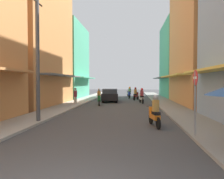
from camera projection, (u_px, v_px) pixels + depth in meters
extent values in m
plane|color=#424244|center=(119.00, 106.00, 20.16)|extent=(91.02, 91.02, 0.00)
cube|color=#ADA89E|center=(71.00, 104.00, 20.60)|extent=(2.14, 49.37, 0.12)
cube|color=gray|center=(169.00, 105.00, 19.73)|extent=(2.14, 49.37, 0.12)
cube|color=#D88C4C|center=(26.00, 23.00, 20.11)|extent=(6.00, 9.89, 15.39)
cube|color=slate|center=(63.00, 76.00, 19.94)|extent=(1.10, 8.90, 0.12)
cube|color=#4CB28C|center=(62.00, 62.00, 30.17)|extent=(6.00, 8.95, 10.05)
cube|color=#4CB28C|center=(86.00, 78.00, 29.91)|extent=(1.10, 8.05, 0.12)
cube|color=#D88C4C|center=(211.00, 20.00, 20.47)|extent=(6.00, 10.42, 16.22)
cube|color=#EFD159|center=(173.00, 76.00, 20.98)|extent=(1.10, 9.37, 0.12)
cube|color=#4CB28C|center=(185.00, 60.00, 30.69)|extent=(6.00, 9.32, 10.55)
cube|color=slate|center=(160.00, 78.00, 31.10)|extent=(1.10, 8.39, 0.12)
cylinder|color=black|center=(140.00, 100.00, 23.10)|extent=(0.18, 0.57, 0.56)
cylinder|color=black|center=(143.00, 101.00, 21.85)|extent=(0.18, 0.57, 0.56)
cube|color=silver|center=(142.00, 98.00, 22.42)|extent=(0.46, 1.03, 0.24)
cube|color=black|center=(142.00, 97.00, 22.21)|extent=(0.38, 0.60, 0.14)
cylinder|color=silver|center=(140.00, 96.00, 22.96)|extent=(0.28, 0.28, 0.45)
cylinder|color=black|center=(140.00, 94.00, 22.95)|extent=(0.55, 0.13, 0.03)
cylinder|color=#99333F|center=(142.00, 93.00, 22.25)|extent=(0.34, 0.34, 0.55)
sphere|color=red|center=(142.00, 89.00, 22.23)|extent=(0.26, 0.26, 0.26)
cylinder|color=black|center=(99.00, 103.00, 19.81)|extent=(0.18, 0.57, 0.56)
cylinder|color=black|center=(99.00, 102.00, 21.06)|extent=(0.18, 0.57, 0.56)
cube|color=#197233|center=(99.00, 100.00, 20.48)|extent=(0.45, 1.03, 0.24)
cube|color=black|center=(99.00, 98.00, 20.67)|extent=(0.37, 0.60, 0.14)
cylinder|color=#197233|center=(99.00, 98.00, 19.92)|extent=(0.28, 0.28, 0.45)
cylinder|color=black|center=(99.00, 96.00, 19.91)|extent=(0.55, 0.12, 0.03)
cylinder|color=#BF8C3F|center=(99.00, 94.00, 20.61)|extent=(0.34, 0.34, 0.55)
sphere|color=#B2B2B7|center=(99.00, 90.00, 20.59)|extent=(0.26, 0.26, 0.26)
cylinder|color=black|center=(129.00, 95.00, 32.12)|extent=(0.16, 0.57, 0.56)
cylinder|color=black|center=(128.00, 95.00, 33.36)|extent=(0.16, 0.57, 0.56)
cube|color=#B2B2B7|center=(128.00, 93.00, 32.78)|extent=(0.42, 1.03, 0.24)
cube|color=black|center=(128.00, 92.00, 32.97)|extent=(0.36, 0.59, 0.14)
cylinder|color=#B2B2B7|center=(129.00, 92.00, 32.23)|extent=(0.28, 0.28, 0.45)
cylinder|color=black|center=(129.00, 90.00, 32.22)|extent=(0.55, 0.11, 0.03)
cylinder|color=black|center=(151.00, 119.00, 11.21)|extent=(0.18, 0.57, 0.56)
cylinder|color=black|center=(158.00, 123.00, 9.96)|extent=(0.18, 0.57, 0.56)
cube|color=orange|center=(155.00, 117.00, 10.53)|extent=(0.46, 1.03, 0.24)
cube|color=black|center=(156.00, 113.00, 10.32)|extent=(0.38, 0.60, 0.14)
cylinder|color=orange|center=(152.00, 111.00, 11.07)|extent=(0.28, 0.28, 0.45)
cylinder|color=black|center=(152.00, 106.00, 11.06)|extent=(0.55, 0.13, 0.03)
cylinder|color=#BF8C3F|center=(156.00, 106.00, 10.36)|extent=(0.34, 0.34, 0.55)
sphere|color=#B2B2B7|center=(156.00, 97.00, 10.34)|extent=(0.26, 0.26, 0.26)
cylinder|color=black|center=(138.00, 97.00, 27.03)|extent=(0.26, 0.55, 0.56)
cylinder|color=black|center=(134.00, 98.00, 25.90)|extent=(0.26, 0.55, 0.56)
cube|color=maroon|center=(136.00, 96.00, 26.41)|extent=(0.60, 1.04, 0.24)
cube|color=black|center=(135.00, 94.00, 26.22)|extent=(0.45, 0.62, 0.14)
cylinder|color=maroon|center=(137.00, 94.00, 26.90)|extent=(0.28, 0.28, 0.45)
cylinder|color=black|center=(137.00, 92.00, 26.89)|extent=(0.53, 0.21, 0.03)
cylinder|color=#BF8C3F|center=(135.00, 92.00, 26.25)|extent=(0.34, 0.34, 0.55)
sphere|color=maroon|center=(135.00, 88.00, 26.24)|extent=(0.26, 0.26, 0.26)
cylinder|color=black|center=(129.00, 97.00, 28.39)|extent=(0.12, 0.56, 0.56)
cylinder|color=black|center=(130.00, 96.00, 29.63)|extent=(0.12, 0.56, 0.56)
cube|color=#1E38B7|center=(130.00, 95.00, 29.05)|extent=(0.35, 1.02, 0.24)
cube|color=black|center=(130.00, 93.00, 29.24)|extent=(0.32, 0.58, 0.14)
cylinder|color=#1E38B7|center=(129.00, 93.00, 28.50)|extent=(0.28, 0.28, 0.45)
cylinder|color=black|center=(129.00, 92.00, 28.50)|extent=(0.55, 0.07, 0.03)
cylinder|color=#598C59|center=(130.00, 91.00, 29.18)|extent=(0.34, 0.34, 0.55)
sphere|color=orange|center=(130.00, 88.00, 29.17)|extent=(0.26, 0.26, 0.26)
cube|color=black|center=(110.00, 96.00, 24.29)|extent=(2.10, 4.23, 0.70)
cube|color=#333D47|center=(110.00, 91.00, 24.12)|extent=(1.77, 2.23, 0.60)
cylinder|color=black|center=(104.00, 98.00, 25.56)|extent=(0.23, 0.65, 0.64)
cylinder|color=black|center=(116.00, 98.00, 25.54)|extent=(0.23, 0.65, 0.64)
cylinder|color=black|center=(103.00, 100.00, 23.06)|extent=(0.23, 0.65, 0.64)
cylinder|color=black|center=(117.00, 100.00, 23.04)|extent=(0.23, 0.65, 0.64)
cylinder|color=beige|center=(75.00, 101.00, 21.31)|extent=(0.28, 0.28, 0.75)
cylinder|color=#99333F|center=(75.00, 94.00, 21.28)|extent=(0.34, 0.34, 0.63)
sphere|color=tan|center=(75.00, 89.00, 21.27)|extent=(0.22, 0.22, 0.22)
cylinder|color=#4C4C4F|center=(38.00, 57.00, 11.38)|extent=(0.20, 0.20, 6.97)
cylinder|color=#3F382D|center=(37.00, 2.00, 11.29)|extent=(0.08, 1.20, 0.08)
cylinder|color=gray|center=(195.00, 105.00, 8.34)|extent=(0.07, 0.07, 2.60)
cylinder|color=red|center=(195.00, 78.00, 8.30)|extent=(0.02, 0.60, 0.60)
cube|color=white|center=(195.00, 78.00, 8.30)|extent=(0.03, 0.40, 0.10)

